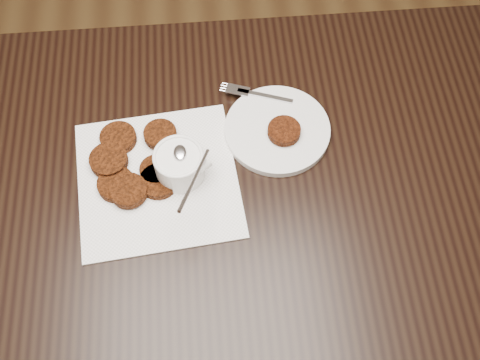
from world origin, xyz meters
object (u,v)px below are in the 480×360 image
table (217,262)px  plate_with_patty (278,128)px  napkin (158,179)px  sauce_ramekin (178,155)px

table → plate_with_patty: (0.14, 0.11, 0.39)m
table → napkin: 0.39m
napkin → sauce_ramekin: bearing=11.2°
napkin → sauce_ramekin: (0.04, 0.01, 0.06)m
table → napkin: napkin is taller
table → sauce_ramekin: 0.45m
table → plate_with_patty: plate_with_patty is taller
sauce_ramekin → plate_with_patty: bearing=22.7°
table → sauce_ramekin: (-0.05, 0.03, 0.44)m
napkin → plate_with_patty: 0.25m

